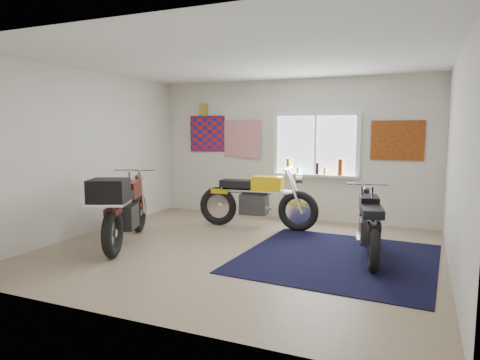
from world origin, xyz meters
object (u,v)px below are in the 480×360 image
at_px(navy_rug, 337,258).
at_px(maroon_tourer, 123,208).
at_px(black_chrome_bike, 369,227).
at_px(yellow_triumph, 256,201).

bearing_deg(navy_rug, maroon_tourer, -168.05).
relative_size(navy_rug, black_chrome_bike, 1.39).
relative_size(navy_rug, yellow_triumph, 1.19).
xyz_separation_m(navy_rug, yellow_triumph, (-1.67, 1.27, 0.48)).
distance_m(yellow_triumph, maroon_tourer, 2.36).
height_order(navy_rug, black_chrome_bike, black_chrome_bike).
bearing_deg(yellow_triumph, black_chrome_bike, -31.06).
distance_m(navy_rug, maroon_tourer, 3.18).
bearing_deg(navy_rug, yellow_triumph, 142.85).
relative_size(yellow_triumph, black_chrome_bike, 1.17).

